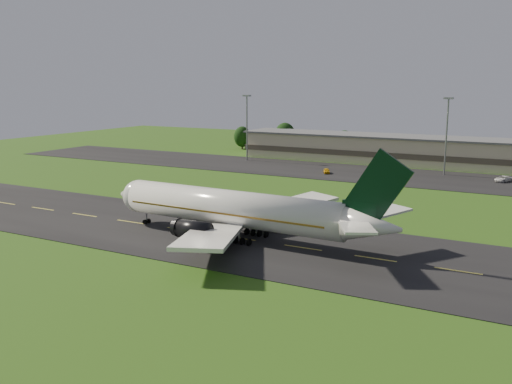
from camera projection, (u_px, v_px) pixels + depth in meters
The scene contains 10 objects.
ground at pixel (303, 248), 84.23m from camera, with size 360.00×360.00×0.00m, color #244812.
taxiway at pixel (303, 248), 84.22m from camera, with size 220.00×30.00×0.10m, color black.
apron at pixel (418, 178), 146.21m from camera, with size 260.00×30.00×0.10m, color black.
airliner at pixel (236, 209), 88.73m from camera, with size 51.28×42.17×15.57m.
terminal at pixel (461, 154), 163.27m from camera, with size 145.00×16.00×8.40m.
light_mast_west at pixel (247, 120), 176.66m from camera, with size 2.40×1.20×20.35m.
light_mast_centre at pixel (447, 127), 148.34m from camera, with size 2.40×1.20×20.35m.
service_vehicle_a at pixel (327, 171), 152.92m from camera, with size 1.56×3.87×1.32m, color #D19C0C.
service_vehicle_b at pixel (388, 174), 147.90m from camera, with size 1.43×4.11×1.36m, color maroon.
service_vehicle_c at pixel (504, 179), 139.92m from camera, with size 2.37×5.13×1.43m, color white.
Camera 1 is at (32.91, -74.48, 24.13)m, focal length 40.00 mm.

